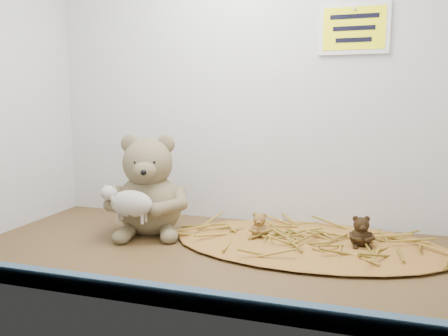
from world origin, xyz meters
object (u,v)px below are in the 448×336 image
(main_teddy, at_px, (149,184))
(mini_teddy_tan, at_px, (259,224))
(toy_lamb, at_px, (131,204))
(mini_teddy_brown, at_px, (361,230))

(main_teddy, height_order, mini_teddy_tan, main_teddy)
(main_teddy, bearing_deg, toy_lamb, -109.63)
(main_teddy, xyz_separation_m, toy_lamb, (0.00, -0.10, -0.03))
(mini_teddy_brown, bearing_deg, toy_lamb, 179.10)
(toy_lamb, relative_size, mini_teddy_tan, 2.25)
(toy_lamb, relative_size, mini_teddy_brown, 1.94)
(main_teddy, xyz_separation_m, mini_teddy_tan, (0.31, 0.02, -0.09))
(toy_lamb, xyz_separation_m, mini_teddy_brown, (0.56, 0.11, -0.05))
(main_teddy, relative_size, toy_lamb, 1.85)
(toy_lamb, bearing_deg, main_teddy, 90.00)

